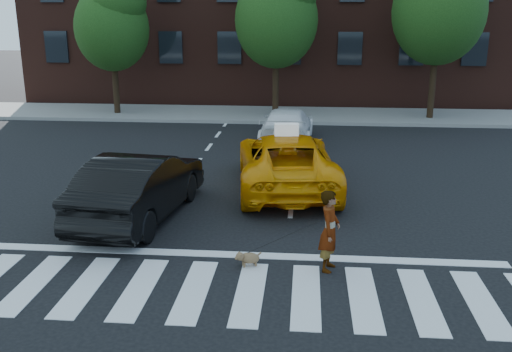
% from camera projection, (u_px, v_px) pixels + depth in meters
% --- Properties ---
extents(ground, '(120.00, 120.00, 0.00)m').
position_uv_depth(ground, '(194.00, 291.00, 10.22)').
color(ground, black).
rests_on(ground, ground).
extents(crosswalk, '(13.00, 2.40, 0.01)m').
position_uv_depth(crosswalk, '(194.00, 290.00, 10.22)').
color(crosswalk, silver).
rests_on(crosswalk, ground).
extents(stop_line, '(12.00, 0.30, 0.01)m').
position_uv_depth(stop_line, '(209.00, 254.00, 11.75)').
color(stop_line, silver).
rests_on(stop_line, ground).
extents(sidewalk_far, '(30.00, 4.00, 0.15)m').
position_uv_depth(sidewalk_far, '(265.00, 115.00, 26.93)').
color(sidewalk_far, slate).
rests_on(sidewalk_far, ground).
extents(tree_left, '(3.39, 3.38, 6.50)m').
position_uv_depth(tree_left, '(112.00, 19.00, 25.82)').
color(tree_left, black).
rests_on(tree_left, ground).
extents(tree_mid, '(3.69, 3.69, 7.10)m').
position_uv_depth(tree_mid, '(277.00, 9.00, 25.06)').
color(tree_mid, black).
rests_on(tree_mid, ground).
extents(taxi, '(3.21, 5.85, 1.55)m').
position_uv_depth(taxi, '(286.00, 161.00, 15.94)').
color(taxi, orange).
rests_on(taxi, ground).
extents(black_sedan, '(2.27, 5.03, 1.60)m').
position_uv_depth(black_sedan, '(140.00, 186.00, 13.62)').
color(black_sedan, black).
rests_on(black_sedan, ground).
extents(white_suv, '(2.03, 4.62, 1.32)m').
position_uv_depth(white_suv, '(287.00, 126.00, 21.31)').
color(white_suv, white).
rests_on(white_suv, ground).
extents(woman, '(0.51, 0.66, 1.60)m').
position_uv_depth(woman, '(330.00, 231.00, 10.84)').
color(woman, '#999999').
rests_on(woman, ground).
extents(dog, '(0.53, 0.34, 0.31)m').
position_uv_depth(dog, '(247.00, 258.00, 11.14)').
color(dog, brown).
rests_on(dog, ground).
extents(taxi_sign, '(0.68, 0.35, 0.32)m').
position_uv_depth(taxi_sign, '(286.00, 129.00, 15.49)').
color(taxi_sign, white).
rests_on(taxi_sign, taxi).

